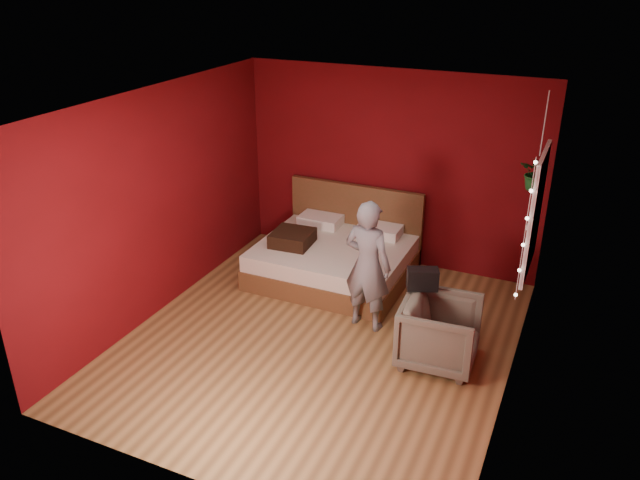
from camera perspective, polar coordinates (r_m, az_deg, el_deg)
The scene contains 10 objects.
floor at distance 6.94m, azimuth -0.04°, elevation -9.10°, with size 4.50×4.50×0.00m, color olive.
room_walls at distance 6.17m, azimuth -0.04°, elevation 4.00°, with size 4.04×4.54×2.62m.
window at distance 6.61m, azimuth 19.06°, elevation 2.35°, with size 0.05×0.97×1.27m.
fairy_lights at distance 6.13m, azimuth 18.25°, elevation 0.73°, with size 0.04×0.04×1.45m.
bed at distance 8.14m, azimuth 1.47°, elevation -1.52°, with size 1.89×1.61×1.04m.
person at distance 6.85m, azimuth 4.37°, elevation -2.34°, with size 0.55×0.36×1.51m, color slate.
armchair at distance 6.53m, azimuth 10.88°, elevation -8.29°, with size 0.76×0.78×0.71m, color #5F5A4B.
handbag at distance 6.50m, azimuth 9.36°, elevation -3.52°, with size 0.32×0.16×0.23m, color black.
throw_pillow at distance 7.98m, azimuth -2.54°, elevation 0.18°, with size 0.49×0.49×0.18m, color black.
hanging_plant at distance 7.14m, azimuth 19.23°, elevation 5.82°, with size 0.40×0.36×1.07m.
Camera 1 is at (2.39, -5.27, 3.84)m, focal length 35.00 mm.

